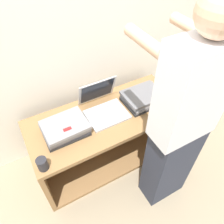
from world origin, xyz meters
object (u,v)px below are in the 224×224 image
object	(u,v)px
laptop_stack_left	(65,128)
laptop_stack_right	(143,97)
laptop_open	(104,107)
person	(180,127)
mug	(42,164)

from	to	relation	value
laptop_stack_left	laptop_stack_right	xyz separation A→B (m)	(0.73, -0.00, 0.00)
laptop_open	laptop_stack_right	size ratio (longest dim) A/B	0.98
laptop_stack_left	person	xyz separation A→B (m)	(0.61, -0.54, 0.22)
laptop_open	person	distance (m)	0.68
laptop_stack_left	person	size ratio (longest dim) A/B	0.21
laptop_stack_left	laptop_open	bearing A→B (deg)	9.06
laptop_stack_left	mug	xyz separation A→B (m)	(-0.24, -0.22, 0.00)
laptop_stack_right	mug	size ratio (longest dim) A/B	3.67
laptop_open	laptop_stack_left	distance (m)	0.37
mug	person	bearing A→B (deg)	-20.41
person	laptop_open	bearing A→B (deg)	112.27
laptop_open	laptop_stack_left	world-z (taller)	laptop_open
person	laptop_stack_left	bearing A→B (deg)	138.42
laptop_stack_left	laptop_stack_right	world-z (taller)	same
laptop_stack_right	mug	bearing A→B (deg)	-166.97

